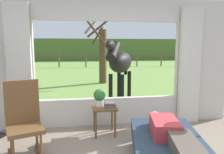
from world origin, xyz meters
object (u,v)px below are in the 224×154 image
at_px(side_table, 104,112).
at_px(pasture_tree, 102,53).
at_px(reclining_person, 171,133).
at_px(book_stack, 110,105).
at_px(recliner_sofa, 168,154).
at_px(horse, 120,63).
at_px(rocking_chair, 24,120).
at_px(potted_plant, 99,97).

relative_size(side_table, pasture_tree, 0.18).
bearing_deg(pasture_tree, reclining_person, -89.07).
xyz_separation_m(side_table, book_stack, (0.09, -0.06, 0.15)).
distance_m(recliner_sofa, horse, 3.58).
xyz_separation_m(reclining_person, side_table, (-0.68, 1.34, -0.10)).
height_order(rocking_chair, side_table, rocking_chair).
height_order(rocking_chair, pasture_tree, pasture_tree).
bearing_deg(book_stack, side_table, 146.53).
bearing_deg(side_table, horse, 72.20).
bearing_deg(reclining_person, side_table, 128.12).
relative_size(potted_plant, pasture_tree, 0.11).
xyz_separation_m(reclining_person, horse, (0.01, 3.51, 0.63)).
height_order(recliner_sofa, side_table, side_table).
bearing_deg(potted_plant, side_table, -36.87).
relative_size(reclining_person, pasture_tree, 0.49).
height_order(book_stack, pasture_tree, pasture_tree).
xyz_separation_m(rocking_chair, pasture_tree, (1.82, 6.23, 0.79)).
relative_size(recliner_sofa, pasture_tree, 0.63).
xyz_separation_m(reclining_person, rocking_chair, (-1.93, 0.73, 0.02)).
xyz_separation_m(book_stack, pasture_tree, (0.48, 5.68, 0.76)).
relative_size(recliner_sofa, reclining_person, 1.29).
bearing_deg(rocking_chair, book_stack, 3.19).
height_order(reclining_person, book_stack, reclining_person).
relative_size(rocking_chair, book_stack, 5.57).
bearing_deg(book_stack, rocking_chair, -157.56).
distance_m(side_table, book_stack, 0.18).
relative_size(side_table, horse, 0.29).
relative_size(book_stack, pasture_tree, 0.07).
bearing_deg(recliner_sofa, book_stack, 126.84).
xyz_separation_m(recliner_sofa, reclining_person, (-0.00, -0.05, 0.30)).
distance_m(recliner_sofa, rocking_chair, 2.08).
bearing_deg(recliner_sofa, rocking_chair, 171.76).
xyz_separation_m(potted_plant, horse, (0.77, 2.10, 0.45)).
bearing_deg(potted_plant, book_stack, -35.11).
relative_size(rocking_chair, potted_plant, 3.50).
relative_size(book_stack, horse, 0.11).
bearing_deg(horse, reclining_person, 116.02).
xyz_separation_m(recliner_sofa, rocking_chair, (-1.93, 0.68, 0.33)).
distance_m(horse, pasture_tree, 3.47).
bearing_deg(pasture_tree, horse, -87.94).
xyz_separation_m(side_table, potted_plant, (-0.08, 0.06, 0.28)).
distance_m(rocking_chair, pasture_tree, 6.54).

